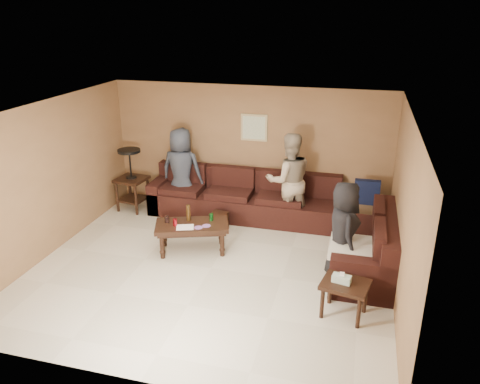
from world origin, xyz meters
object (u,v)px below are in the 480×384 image
Objects in this scene: coffee_table at (192,228)px; side_table_right at (345,287)px; waste_bin at (219,222)px; end_table_left at (131,178)px; person_right at (343,230)px; person_middle at (289,180)px; person_left at (182,170)px; sectional_sofa at (280,217)px.

side_table_right is (2.56, -1.18, 0.00)m from coffee_table.
waste_bin is (-2.36, 2.05, -0.26)m from side_table_right.
side_table_right is at bearing -30.38° from end_table_left.
person_middle is at bearing 17.10° from person_right.
person_left is at bearing 44.71° from person_right.
person_middle is (2.16, -0.15, 0.04)m from person_left.
person_left is (1.00, 0.21, 0.19)m from end_table_left.
end_table_left is at bearing -21.58° from person_middle.
sectional_sofa is at bearing 55.06° from person_middle.
coffee_table is 2.82m from side_table_right.
person_right is at bearing -24.46° from waste_bin.
waste_bin is (1.98, -0.50, -0.49)m from end_table_left.
coffee_table is at bearing 115.31° from person_left.
waste_bin is 1.49m from person_middle.
person_middle is (-1.18, 2.60, 0.47)m from side_table_right.
person_middle is at bearing 174.96° from person_left.
person_right reaches higher than waste_bin.
person_middle is at bearing 114.34° from side_table_right.
sectional_sofa reaches higher than waste_bin.
end_table_left is 0.71× the size of person_middle.
person_left is (-0.78, 1.58, 0.43)m from coffee_table.
side_table_right is 1.08m from person_right.
end_table_left is at bearing 142.47° from coffee_table.
person_right is (2.26, -1.03, 0.59)m from waste_bin.
side_table_right is 3.14m from waste_bin.
person_right is (3.24, -1.74, -0.09)m from person_left.
side_table_right is at bearing -60.29° from sectional_sofa.
side_table_right is 0.40× the size of person_left.
side_table_right is at bearing 168.56° from person_right.
sectional_sofa is 3.12m from end_table_left.
sectional_sofa is 2.73× the size of person_left.
person_middle is 1.92m from person_right.
person_left is at bearing 165.37° from sectional_sofa.
coffee_table is at bearing 155.32° from side_table_right.
person_right is at bearing -19.81° from end_table_left.
sectional_sofa is 1.72m from person_right.
end_table_left reaches higher than waste_bin.
waste_bin is 0.22× the size of person_right.
waste_bin is 0.20× the size of person_left.
end_table_left is at bearing 53.10° from person_right.
sectional_sofa is 1.12m from waste_bin.
person_right is (1.08, -1.59, -0.13)m from person_middle.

